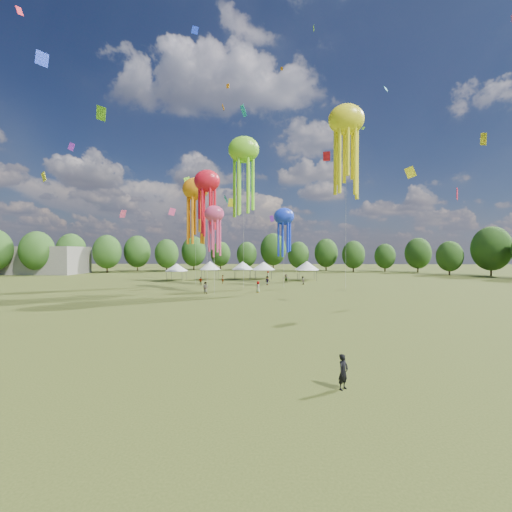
{
  "coord_description": "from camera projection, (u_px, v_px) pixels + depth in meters",
  "views": [
    {
      "loc": [
        3.14,
        -18.05,
        6.41
      ],
      "look_at": [
        1.83,
        15.0,
        6.0
      ],
      "focal_mm": 22.12,
      "sensor_mm": 36.0,
      "label": 1
    }
  ],
  "objects": [
    {
      "name": "spectator_near",
      "position": [
        205.0,
        288.0,
        48.53
      ],
      "size": [
        1.1,
        1.01,
        1.82
      ],
      "primitive_type": "imported",
      "rotation": [
        0.0,
        0.0,
        2.68
      ],
      "color": "gray",
      "rests_on": "ground"
    },
    {
      "name": "observer_main",
      "position": [
        343.0,
        372.0,
        14.7
      ],
      "size": [
        0.7,
        0.7,
        1.64
      ],
      "primitive_type": "imported",
      "rotation": [
        0.0,
        0.0,
        0.78
      ],
      "color": "black",
      "rests_on": "ground"
    },
    {
      "name": "treeline",
      "position": [
        241.0,
        252.0,
        80.77
      ],
      "size": [
        201.57,
        95.24,
        13.43
      ],
      "color": "#38281C",
      "rests_on": "ground"
    },
    {
      "name": "small_kites",
      "position": [
        246.0,
        138.0,
        60.16
      ],
      "size": [
        70.98,
        58.52,
        43.81
      ],
      "color": "red",
      "rests_on": "ground"
    },
    {
      "name": "hangar",
      "position": [
        14.0,
        260.0,
        92.98
      ],
      "size": [
        40.0,
        12.0,
        8.0
      ],
      "primitive_type": "cube",
      "color": "gray",
      "rests_on": "ground"
    },
    {
      "name": "spectators_far",
      "position": [
        267.0,
        280.0,
        63.2
      ],
      "size": [
        20.82,
        28.94,
        1.83
      ],
      "color": "gray",
      "rests_on": "ground"
    },
    {
      "name": "ground",
      "position": [
        214.0,
        363.0,
        18.24
      ],
      "size": [
        300.0,
        300.0,
        0.0
      ],
      "primitive_type": "plane",
      "color": "#384416",
      "rests_on": "ground"
    },
    {
      "name": "show_kites",
      "position": [
        268.0,
        172.0,
        55.93
      ],
      "size": [
        33.66,
        16.34,
        32.5
      ],
      "color": "red",
      "rests_on": "ground"
    },
    {
      "name": "festival_tents",
      "position": [
        245.0,
        266.0,
        73.17
      ],
      "size": [
        34.9,
        9.16,
        4.38
      ],
      "color": "#47474C",
      "rests_on": "ground"
    }
  ]
}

